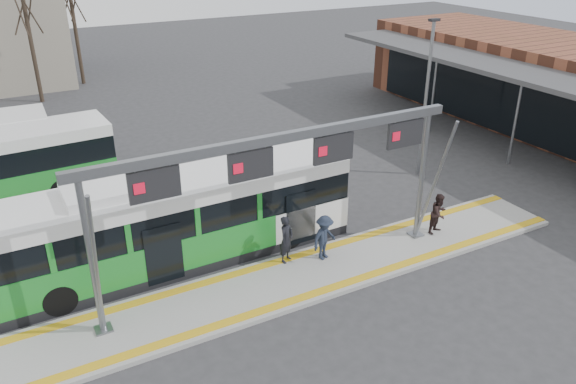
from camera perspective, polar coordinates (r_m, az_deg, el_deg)
name	(u,v)px	position (r m, az deg, el deg)	size (l,w,h in m)	color
ground	(297,280)	(19.69, 0.95, -8.92)	(120.00, 120.00, 0.00)	#2D2D30
platform_main	(297,278)	(19.65, 0.95, -8.74)	(22.00, 3.00, 0.15)	gray
platform_second	(124,211)	(25.05, -16.29, -1.85)	(20.00, 3.00, 0.15)	gray
tactile_main	(297,276)	(19.60, 0.95, -8.53)	(22.00, 2.65, 0.02)	#C79217
tactile_second	(118,199)	(26.04, -16.91, -0.66)	(20.00, 0.35, 0.02)	#C79217
gantry	(285,165)	(17.69, -0.34, 2.79)	(13.00, 1.68, 5.20)	slate
hero_bus	(179,221)	(20.39, -11.03, -2.89)	(12.74, 2.85, 3.49)	black
passenger_a	(286,239)	(20.00, -0.17, -4.83)	(0.65, 0.42, 1.77)	black
passenger_b	(439,213)	(22.68, 15.08, -2.11)	(0.80, 0.62, 1.64)	black
passenger_c	(324,237)	(20.21, 3.72, -4.63)	(1.10, 0.63, 1.71)	#1E2636
tree_left	(25,10)	(42.35, -25.17, 16.43)	(1.40, 1.40, 8.18)	#382B21
tree_mid	(71,0)	(46.57, -21.20, 17.69)	(1.40, 1.40, 8.18)	#382B21
lamp_east	(426,96)	(27.28, 13.86, 9.46)	(0.50, 0.25, 7.45)	slate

